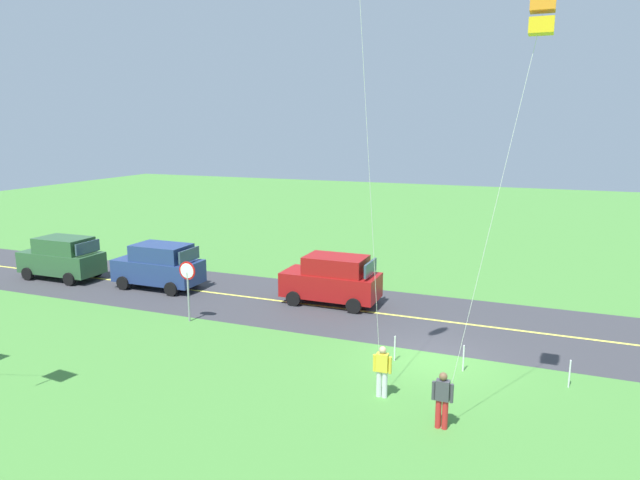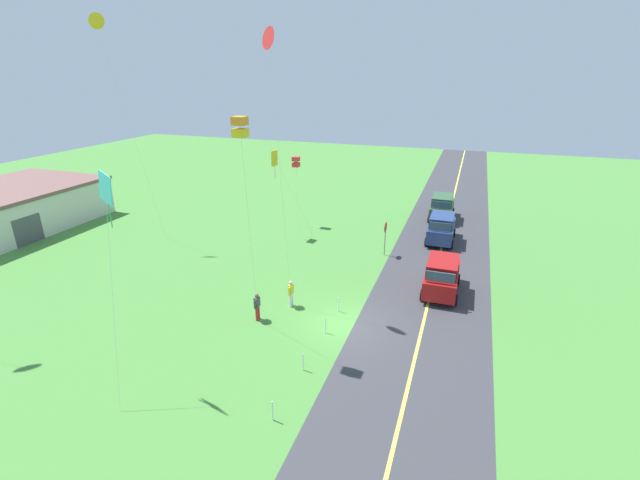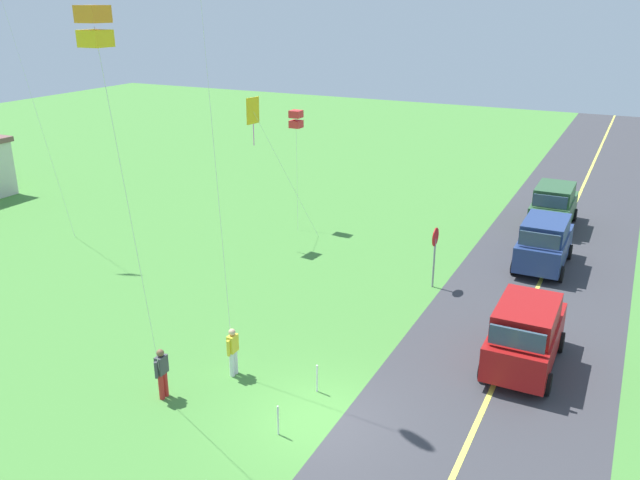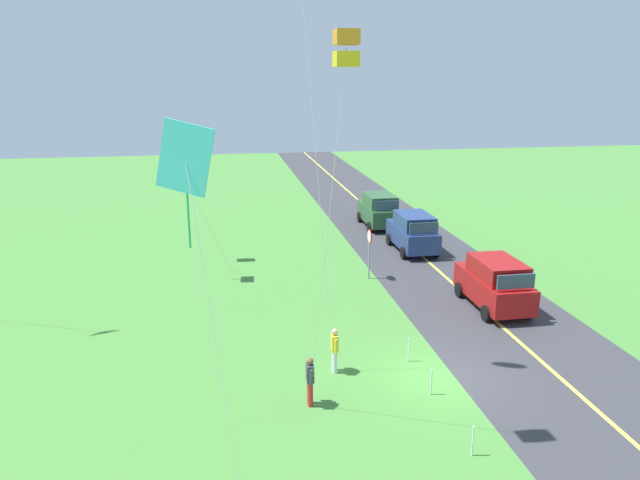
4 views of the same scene
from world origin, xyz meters
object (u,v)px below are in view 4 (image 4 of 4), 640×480
object	(u,v)px
kite_yellow_high	(188,161)
kite_cyan_top	(174,155)
car_parked_east_near	(413,232)
stop_sign	(369,244)
kite_orange_near	(186,168)
kite_blue_mid	(346,50)
person_adult_companion	(310,380)
person_adult_near	(335,349)
car_suv_foreground	(495,283)
car_parked_east_far	(379,210)

from	to	relation	value
kite_yellow_high	kite_cyan_top	bearing A→B (deg)	171.11
car_parked_east_near	kite_cyan_top	distance (m)	14.18
stop_sign	kite_orange_near	size ratio (longest dim) A/B	0.28
kite_blue_mid	car_parked_east_near	bearing A→B (deg)	-24.15
person_adult_companion	kite_orange_near	distance (m)	10.06
stop_sign	person_adult_near	bearing A→B (deg)	159.01
person_adult_companion	person_adult_near	bearing A→B (deg)	-117.05
kite_blue_mid	car_suv_foreground	bearing A→B (deg)	-45.59
car_parked_east_far	kite_orange_near	xyz separation A→B (m)	(-27.34, 10.98, 7.25)
car_parked_east_near	person_adult_companion	size ratio (longest dim) A/B	2.75
car_parked_east_near	person_adult_near	world-z (taller)	car_parked_east_near
person_adult_near	kite_cyan_top	world-z (taller)	kite_cyan_top
car_parked_east_far	kite_orange_near	size ratio (longest dim) A/B	0.48
car_suv_foreground	kite_cyan_top	size ratio (longest dim) A/B	0.63
car_suv_foreground	kite_blue_mid	bearing A→B (deg)	134.41
person_adult_near	kite_orange_near	bearing A→B (deg)	-61.50
car_suv_foreground	kite_orange_near	xyz separation A→B (m)	(-12.50, 12.19, 7.25)
car_suv_foreground	person_adult_near	size ratio (longest dim) A/B	2.75
car_parked_east_near	car_parked_east_far	distance (m)	5.92
car_parked_east_near	kite_yellow_high	size ratio (longest dim) A/B	0.74
car_parked_east_near	person_adult_companion	xyz separation A→B (m)	(-15.50, 8.39, -0.29)
stop_sign	kite_orange_near	world-z (taller)	kite_orange_near
stop_sign	kite_orange_near	bearing A→B (deg)	155.76
stop_sign	kite_blue_mid	world-z (taller)	kite_blue_mid
stop_sign	kite_yellow_high	world-z (taller)	kite_yellow_high
car_parked_east_near	person_adult_near	size ratio (longest dim) A/B	2.75
kite_blue_mid	car_parked_east_far	bearing A→B (deg)	-17.51
car_suv_foreground	kite_blue_mid	size ratio (longest dim) A/B	0.40
kite_yellow_high	kite_cyan_top	xyz separation A→B (m)	(-3.14, 0.49, 0.72)
car_suv_foreground	kite_cyan_top	bearing A→B (deg)	65.85
kite_yellow_high	kite_orange_near	world-z (taller)	kite_orange_near
car_suv_foreground	person_adult_near	world-z (taller)	car_suv_foreground
kite_yellow_high	car_suv_foreground	bearing A→B (deg)	-125.08
person_adult_near	kite_cyan_top	size ratio (longest dim) A/B	0.23
car_suv_foreground	car_parked_east_near	size ratio (longest dim) A/B	1.00
car_suv_foreground	kite_orange_near	size ratio (longest dim) A/B	0.48
car_suv_foreground	person_adult_near	distance (m)	9.24
kite_yellow_high	kite_orange_near	size ratio (longest dim) A/B	0.64
car_suv_foreground	kite_cyan_top	world-z (taller)	kite_cyan_top
car_parked_east_near	car_parked_east_far	world-z (taller)	same
car_suv_foreground	kite_blue_mid	world-z (taller)	kite_blue_mid
person_adult_near	kite_blue_mid	size ratio (longest dim) A/B	0.15
person_adult_companion	kite_cyan_top	distance (m)	14.54
car_parked_east_far	person_adult_companion	world-z (taller)	car_parked_east_far
car_parked_east_far	kite_cyan_top	xyz separation A→B (m)	(-8.69, 12.51, 5.08)
car_parked_east_far	stop_sign	bearing A→B (deg)	162.29
kite_blue_mid	kite_cyan_top	distance (m)	15.99
car_suv_foreground	stop_sign	bearing A→B (deg)	43.48
car_parked_east_near	kite_cyan_top	size ratio (longest dim) A/B	0.63
kite_cyan_top	person_adult_near	bearing A→B (deg)	-152.00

